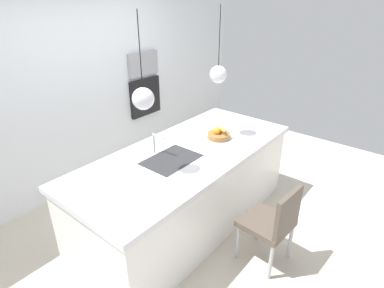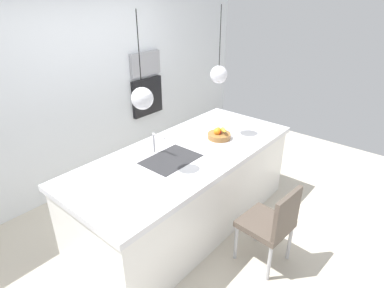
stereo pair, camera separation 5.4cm
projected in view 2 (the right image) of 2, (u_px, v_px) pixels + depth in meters
floor at (187, 220)px, 3.75m from camera, size 6.60×6.60×0.00m
back_wall at (91, 88)px, 4.14m from camera, size 6.00×0.10×2.60m
kitchen_island at (186, 188)px, 3.55m from camera, size 2.64×1.13×0.92m
sink_basin at (171, 160)px, 3.19m from camera, size 0.56×0.40×0.02m
faucet at (155, 141)px, 3.25m from camera, size 0.02×0.17×0.22m
fruit_bowl at (219, 134)px, 3.63m from camera, size 0.26×0.26×0.15m
microwave at (145, 64)px, 4.64m from camera, size 0.54×0.08×0.34m
oven at (147, 97)px, 4.86m from camera, size 0.56×0.08×0.56m
chair_near at (272, 223)px, 2.97m from camera, size 0.46×0.47×0.87m
pendant_light_left at (142, 98)px, 2.66m from camera, size 0.19×0.19×0.79m
pendant_light_right at (219, 74)px, 3.41m from camera, size 0.19×0.19×0.79m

